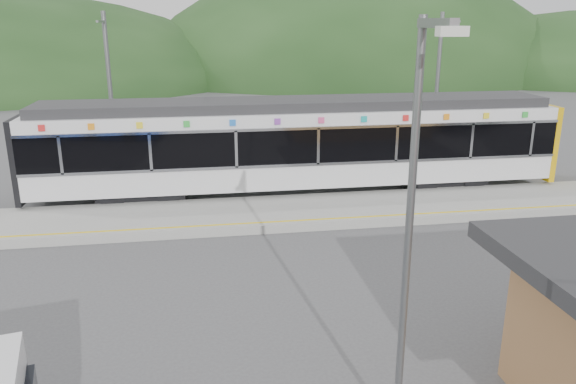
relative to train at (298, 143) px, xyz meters
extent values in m
plane|color=#4C4C4F|center=(-0.27, -6.00, -2.06)|extent=(120.00, 120.00, 0.00)
ellipsoid|color=#1E3D19|center=(15.73, 48.00, -2.06)|extent=(52.00, 39.00, 26.00)
cube|color=#9E9E99|center=(-0.27, -2.70, -1.91)|extent=(26.00, 3.20, 0.30)
cube|color=yellow|center=(-0.27, -4.00, -1.76)|extent=(26.00, 0.10, 0.01)
cube|color=black|center=(-6.02, 0.00, -1.76)|extent=(3.20, 2.20, 0.56)
cube|color=black|center=(5.98, 0.00, -1.76)|extent=(3.20, 2.20, 0.56)
cube|color=silver|center=(-0.02, 0.00, -1.02)|extent=(20.00, 2.90, 0.92)
cube|color=black|center=(-0.02, 0.00, 0.16)|extent=(20.00, 2.96, 1.45)
cube|color=silver|center=(-0.02, -1.50, -0.51)|extent=(20.00, 0.05, 0.10)
cube|color=silver|center=(-0.02, -1.50, 0.84)|extent=(20.00, 0.05, 0.10)
cube|color=silver|center=(-0.02, 0.00, 1.11)|extent=(20.00, 2.90, 0.45)
cube|color=#2D2D30|center=(-0.02, 0.00, 1.52)|extent=(19.40, 2.50, 0.36)
cube|color=#DAA60B|center=(10.10, 0.00, -0.16)|extent=(0.24, 2.92, 3.00)
cube|color=black|center=(-10.12, 0.00, -0.16)|extent=(0.20, 2.92, 3.00)
cube|color=silver|center=(-8.52, -1.50, 0.16)|extent=(0.10, 0.05, 1.35)
cube|color=silver|center=(-5.52, -1.50, 0.16)|extent=(0.10, 0.05, 1.35)
cube|color=silver|center=(-2.52, -1.50, 0.16)|extent=(0.10, 0.05, 1.35)
cube|color=silver|center=(0.48, -1.50, 0.16)|extent=(0.10, 0.05, 1.35)
cube|color=silver|center=(3.48, -1.50, 0.16)|extent=(0.10, 0.05, 1.35)
cube|color=silver|center=(6.48, -1.50, 0.16)|extent=(0.10, 0.05, 1.35)
cube|color=silver|center=(8.98, -1.50, 0.16)|extent=(0.10, 0.05, 1.35)
cube|color=red|center=(-9.02, -1.49, 1.12)|extent=(0.22, 0.04, 0.22)
cube|color=orange|center=(-7.42, -1.49, 1.12)|extent=(0.22, 0.04, 0.22)
cube|color=yellow|center=(-5.82, -1.49, 1.12)|extent=(0.22, 0.04, 0.22)
cube|color=green|center=(-4.22, -1.49, 1.12)|extent=(0.22, 0.04, 0.22)
cube|color=blue|center=(-2.62, -1.49, 1.12)|extent=(0.22, 0.04, 0.22)
cube|color=purple|center=(-1.02, -1.49, 1.12)|extent=(0.22, 0.04, 0.22)
cube|color=#E54C8C|center=(0.58, -1.49, 1.12)|extent=(0.22, 0.04, 0.22)
cube|color=#19A5A5|center=(2.18, -1.49, 1.12)|extent=(0.22, 0.04, 0.22)
cube|color=red|center=(3.78, -1.49, 1.12)|extent=(0.22, 0.04, 0.22)
cube|color=orange|center=(5.38, -1.49, 1.12)|extent=(0.22, 0.04, 0.22)
cube|color=yellow|center=(6.98, -1.49, 1.12)|extent=(0.22, 0.04, 0.22)
cube|color=green|center=(8.58, -1.49, 1.12)|extent=(0.22, 0.04, 0.22)
cylinder|color=slate|center=(-7.27, 2.60, 1.44)|extent=(0.18, 0.18, 7.00)
cube|color=slate|center=(-7.27, 1.80, 4.54)|extent=(0.08, 1.80, 0.08)
cylinder|color=slate|center=(6.73, 2.60, 1.44)|extent=(0.18, 0.18, 7.00)
cube|color=slate|center=(6.73, 1.80, 4.54)|extent=(0.08, 1.80, 0.08)
cylinder|color=slate|center=(-0.81, -13.75, 1.28)|extent=(0.12, 0.12, 6.69)
cube|color=slate|center=(-0.81, -14.25, 4.52)|extent=(0.17, 1.12, 0.12)
cube|color=silver|center=(-0.81, -14.76, 4.43)|extent=(0.36, 0.19, 0.12)
camera|label=1|loc=(-3.83, -21.17, 4.54)|focal=35.00mm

